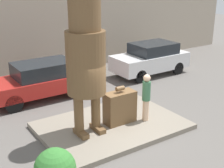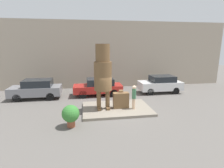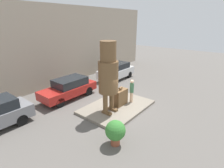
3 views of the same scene
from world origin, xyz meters
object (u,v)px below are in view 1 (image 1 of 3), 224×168
at_px(tourist, 146,96).
at_px(parked_car_white, 151,58).
at_px(parked_car_red, 41,80).
at_px(statue_figure, 86,54).
at_px(giant_suitcase, 120,107).

relative_size(tourist, parked_car_white, 0.41).
bearing_deg(tourist, parked_car_red, 115.94).
distance_m(statue_figure, tourist, 2.77).
distance_m(tourist, parked_car_white, 5.97).
relative_size(parked_car_red, parked_car_white, 1.08).
bearing_deg(parked_car_red, statue_figure, 89.98).
relative_size(statue_figure, giant_suitcase, 3.38).
relative_size(statue_figure, parked_car_white, 1.10).
bearing_deg(parked_car_white, tourist, 48.11).
bearing_deg(statue_figure, tourist, -9.83).
distance_m(statue_figure, giant_suitcase, 2.44).
bearing_deg(giant_suitcase, parked_car_red, 107.56).
xyz_separation_m(tourist, parked_car_white, (3.98, 4.44, -0.22)).
bearing_deg(giant_suitcase, statue_figure, 179.63).
height_order(giant_suitcase, parked_car_white, parked_car_white).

